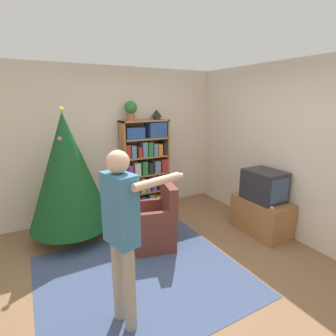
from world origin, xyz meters
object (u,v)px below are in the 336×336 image
(bookshelf, at_px, (146,166))
(standing_person, at_px, (122,227))
(armchair, at_px, (156,225))
(table_lamp, at_px, (157,114))
(television, at_px, (264,185))
(potted_plant, at_px, (131,109))
(christmas_tree, at_px, (67,171))

(bookshelf, relative_size, standing_person, 1.02)
(armchair, bearing_deg, table_lamp, 167.57)
(television, xyz_separation_m, potted_plant, (-1.46, 1.72, 1.11))
(television, relative_size, christmas_tree, 0.29)
(christmas_tree, relative_size, standing_person, 1.18)
(bookshelf, bearing_deg, armchair, -108.47)
(bookshelf, relative_size, table_lamp, 8.48)
(bookshelf, height_order, potted_plant, potted_plant)
(television, distance_m, table_lamp, 2.22)
(bookshelf, relative_size, potted_plant, 5.16)
(standing_person, bearing_deg, bookshelf, 137.02)
(christmas_tree, distance_m, table_lamp, 1.89)
(standing_person, distance_m, table_lamp, 2.91)
(bookshelf, xyz_separation_m, television, (1.21, -1.71, -0.08))
(armchair, relative_size, potted_plant, 2.80)
(armchair, bearing_deg, television, 89.92)
(armchair, height_order, table_lamp, table_lamp)
(television, height_order, standing_person, standing_person)
(armchair, relative_size, table_lamp, 4.60)
(table_lamp, bearing_deg, bookshelf, -178.41)
(television, relative_size, table_lamp, 2.88)
(television, xyz_separation_m, standing_person, (-2.48, -0.64, 0.21))
(bookshelf, relative_size, christmas_tree, 0.87)
(potted_plant, bearing_deg, television, -49.56)
(standing_person, height_order, table_lamp, table_lamp)
(christmas_tree, bearing_deg, bookshelf, 17.97)
(table_lamp, bearing_deg, standing_person, -122.64)
(christmas_tree, bearing_deg, television, -25.25)
(standing_person, bearing_deg, christmas_tree, 170.34)
(christmas_tree, xyz_separation_m, potted_plant, (1.18, 0.47, 0.84))
(television, distance_m, standing_person, 2.57)
(bookshelf, bearing_deg, table_lamp, 1.59)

